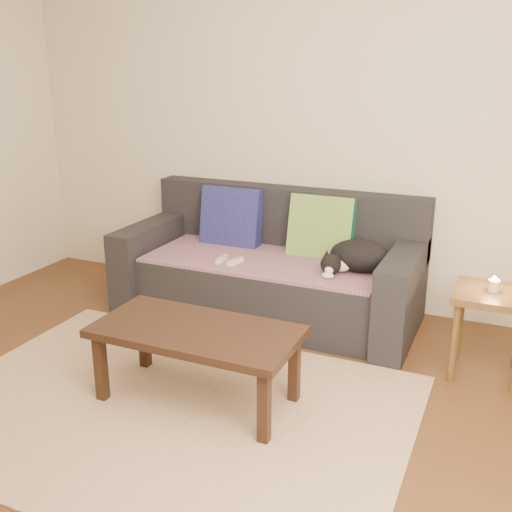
{
  "coord_description": "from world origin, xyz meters",
  "views": [
    {
      "loc": [
        1.55,
        -2.18,
        1.74
      ],
      "look_at": [
        0.05,
        1.2,
        0.55
      ],
      "focal_mm": 42.0,
      "sensor_mm": 36.0,
      "label": 1
    }
  ],
  "objects_px": {
    "side_table": "(491,307)",
    "sofa": "(271,272)",
    "coffee_table": "(196,337)",
    "wii_remote_a": "(235,262)",
    "cat": "(357,257)",
    "wii_remote_b": "(222,260)"
  },
  "relations": [
    {
      "from": "coffee_table",
      "to": "wii_remote_a",
      "type": "bearing_deg",
      "value": 104.38
    },
    {
      "from": "wii_remote_a",
      "to": "coffee_table",
      "type": "relative_size",
      "value": 0.14
    },
    {
      "from": "sofa",
      "to": "coffee_table",
      "type": "relative_size",
      "value": 1.95
    },
    {
      "from": "wii_remote_a",
      "to": "sofa",
      "type": "bearing_deg",
      "value": -16.38
    },
    {
      "from": "cat",
      "to": "coffee_table",
      "type": "xyz_separation_m",
      "value": [
        -0.54,
        -1.19,
        -0.16
      ]
    },
    {
      "from": "wii_remote_a",
      "to": "side_table",
      "type": "distance_m",
      "value": 1.65
    },
    {
      "from": "cat",
      "to": "side_table",
      "type": "height_order",
      "value": "cat"
    },
    {
      "from": "cat",
      "to": "sofa",
      "type": "bearing_deg",
      "value": 160.64
    },
    {
      "from": "cat",
      "to": "side_table",
      "type": "bearing_deg",
      "value": -28.26
    },
    {
      "from": "cat",
      "to": "wii_remote_b",
      "type": "xyz_separation_m",
      "value": [
        -0.9,
        -0.18,
        -0.08
      ]
    },
    {
      "from": "cat",
      "to": "wii_remote_a",
      "type": "relative_size",
      "value": 3.19
    },
    {
      "from": "side_table",
      "to": "wii_remote_a",
      "type": "bearing_deg",
      "value": 177.72
    },
    {
      "from": "sofa",
      "to": "coffee_table",
      "type": "distance_m",
      "value": 1.28
    },
    {
      "from": "sofa",
      "to": "coffee_table",
      "type": "height_order",
      "value": "sofa"
    },
    {
      "from": "coffee_table",
      "to": "cat",
      "type": "bearing_deg",
      "value": 65.68
    },
    {
      "from": "sofa",
      "to": "side_table",
      "type": "distance_m",
      "value": 1.54
    },
    {
      "from": "cat",
      "to": "coffee_table",
      "type": "height_order",
      "value": "cat"
    },
    {
      "from": "sofa",
      "to": "coffee_table",
      "type": "xyz_separation_m",
      "value": [
        0.11,
        -1.28,
        0.07
      ]
    },
    {
      "from": "wii_remote_b",
      "to": "coffee_table",
      "type": "xyz_separation_m",
      "value": [
        0.36,
        -1.01,
        -0.08
      ]
    },
    {
      "from": "side_table",
      "to": "sofa",
      "type": "bearing_deg",
      "value": 167.16
    },
    {
      "from": "cat",
      "to": "side_table",
      "type": "relative_size",
      "value": 0.92
    },
    {
      "from": "wii_remote_a",
      "to": "wii_remote_b",
      "type": "xyz_separation_m",
      "value": [
        -0.11,
        0.0,
        0.0
      ]
    }
  ]
}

